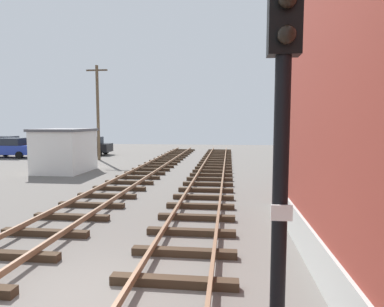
{
  "coord_description": "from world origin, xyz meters",
  "views": [
    {
      "loc": [
        2.4,
        -5.27,
        3.15
      ],
      "look_at": [
        0.76,
        9.19,
        1.78
      ],
      "focal_mm": 30.74,
      "sensor_mm": 36.0,
      "label": 1
    }
  ],
  "objects_px": {
    "parked_car_red": "(61,145)",
    "utility_pole_far": "(98,111)",
    "parked_car_black": "(89,146)",
    "parked_car_white": "(4,145)",
    "signal_mast": "(282,122)",
    "control_hut": "(65,150)",
    "parked_car_blue": "(12,148)"
  },
  "relations": [
    {
      "from": "signal_mast",
      "to": "control_hut",
      "type": "height_order",
      "value": "signal_mast"
    },
    {
      "from": "parked_car_red",
      "to": "parked_car_blue",
      "type": "height_order",
      "value": "same"
    },
    {
      "from": "parked_car_black",
      "to": "parked_car_red",
      "type": "bearing_deg",
      "value": 179.57
    },
    {
      "from": "parked_car_black",
      "to": "parked_car_red",
      "type": "distance_m",
      "value": 2.93
    },
    {
      "from": "signal_mast",
      "to": "control_hut",
      "type": "relative_size",
      "value": 1.31
    },
    {
      "from": "parked_car_black",
      "to": "parked_car_white",
      "type": "height_order",
      "value": "same"
    },
    {
      "from": "parked_car_blue",
      "to": "parked_car_white",
      "type": "distance_m",
      "value": 5.09
    },
    {
      "from": "parked_car_black",
      "to": "utility_pole_far",
      "type": "relative_size",
      "value": 0.53
    },
    {
      "from": "signal_mast",
      "to": "parked_car_red",
      "type": "bearing_deg",
      "value": 122.51
    },
    {
      "from": "parked_car_black",
      "to": "parked_car_white",
      "type": "relative_size",
      "value": 1.0
    },
    {
      "from": "signal_mast",
      "to": "parked_car_white",
      "type": "distance_m",
      "value": 36.25
    },
    {
      "from": "parked_car_black",
      "to": "control_hut",
      "type": "bearing_deg",
      "value": -73.79
    },
    {
      "from": "parked_car_red",
      "to": "utility_pole_far",
      "type": "xyz_separation_m",
      "value": [
        5.56,
        -4.03,
        3.22
      ]
    },
    {
      "from": "utility_pole_far",
      "to": "parked_car_red",
      "type": "bearing_deg",
      "value": 144.03
    },
    {
      "from": "parked_car_black",
      "to": "signal_mast",
      "type": "bearing_deg",
      "value": -62.14
    },
    {
      "from": "parked_car_blue",
      "to": "utility_pole_far",
      "type": "xyz_separation_m",
      "value": [
        8.57,
        -0.94,
        3.22
      ]
    },
    {
      "from": "parked_car_red",
      "to": "parked_car_blue",
      "type": "bearing_deg",
      "value": -134.19
    },
    {
      "from": "parked_car_red",
      "to": "utility_pole_far",
      "type": "distance_m",
      "value": 7.58
    },
    {
      "from": "control_hut",
      "to": "parked_car_blue",
      "type": "xyz_separation_m",
      "value": [
        -9.06,
        7.68,
        -0.49
      ]
    },
    {
      "from": "control_hut",
      "to": "parked_car_red",
      "type": "xyz_separation_m",
      "value": [
        -6.06,
        10.77,
        -0.49
      ]
    },
    {
      "from": "parked_car_red",
      "to": "utility_pole_far",
      "type": "height_order",
      "value": "utility_pole_far"
    },
    {
      "from": "parked_car_black",
      "to": "utility_pole_far",
      "type": "distance_m",
      "value": 5.78
    },
    {
      "from": "parked_car_black",
      "to": "parked_car_blue",
      "type": "height_order",
      "value": "same"
    },
    {
      "from": "signal_mast",
      "to": "parked_car_white",
      "type": "xyz_separation_m",
      "value": [
        -23.57,
        27.45,
        -2.25
      ]
    },
    {
      "from": "signal_mast",
      "to": "control_hut",
      "type": "xyz_separation_m",
      "value": [
        -11.04,
        16.05,
        -1.77
      ]
    },
    {
      "from": "signal_mast",
      "to": "parked_car_blue",
      "type": "xyz_separation_m",
      "value": [
        -20.11,
        23.73,
        -2.25
      ]
    },
    {
      "from": "parked_car_white",
      "to": "utility_pole_far",
      "type": "distance_m",
      "value": 13.3
    },
    {
      "from": "control_hut",
      "to": "parked_car_black",
      "type": "bearing_deg",
      "value": 106.21
    },
    {
      "from": "signal_mast",
      "to": "parked_car_black",
      "type": "height_order",
      "value": "signal_mast"
    },
    {
      "from": "signal_mast",
      "to": "parked_car_red",
      "type": "xyz_separation_m",
      "value": [
        -17.1,
        26.82,
        -2.25
      ]
    },
    {
      "from": "utility_pole_far",
      "to": "parked_car_blue",
      "type": "bearing_deg",
      "value": 173.75
    },
    {
      "from": "utility_pole_far",
      "to": "signal_mast",
      "type": "bearing_deg",
      "value": -63.14
    }
  ]
}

